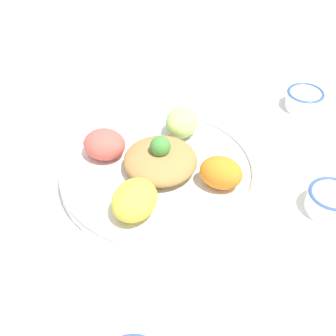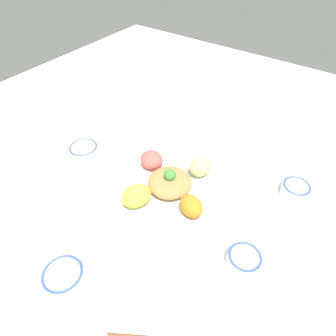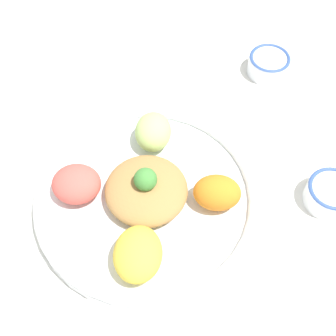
{
  "view_description": "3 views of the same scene",
  "coord_description": "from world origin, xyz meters",
  "px_view_note": "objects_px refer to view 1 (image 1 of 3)",
  "views": [
    {
      "loc": [
        0.72,
        -0.03,
        0.65
      ],
      "look_at": [
        0.08,
        -0.01,
        0.06
      ],
      "focal_mm": 50.0,
      "sensor_mm": 36.0,
      "label": 1
    },
    {
      "loc": [
        0.55,
        0.34,
        0.72
      ],
      "look_at": [
        0.0,
        -0.05,
        0.06
      ],
      "focal_mm": 30.0,
      "sensor_mm": 36.0,
      "label": 2
    },
    {
      "loc": [
        0.44,
        -0.12,
        0.75
      ],
      "look_at": [
        0.02,
        0.03,
        0.07
      ],
      "focal_mm": 50.0,
      "sensor_mm": 36.0,
      "label": 3
    }
  ],
  "objects_px": {
    "sauce_bowl_red": "(331,200)",
    "serving_spoon_main": "(67,129)",
    "salad_platter": "(160,167)",
    "sauce_bowl_dark": "(304,99)"
  },
  "relations": [
    {
      "from": "sauce_bowl_dark",
      "to": "serving_spoon_main",
      "type": "bearing_deg",
      "value": -83.18
    },
    {
      "from": "salad_platter",
      "to": "serving_spoon_main",
      "type": "bearing_deg",
      "value": -128.09
    },
    {
      "from": "sauce_bowl_red",
      "to": "serving_spoon_main",
      "type": "relative_size",
      "value": 0.71
    },
    {
      "from": "salad_platter",
      "to": "sauce_bowl_red",
      "type": "relative_size",
      "value": 4.51
    },
    {
      "from": "serving_spoon_main",
      "to": "salad_platter",
      "type": "bearing_deg",
      "value": 23.21
    },
    {
      "from": "sauce_bowl_dark",
      "to": "serving_spoon_main",
      "type": "relative_size",
      "value": 0.7
    },
    {
      "from": "sauce_bowl_dark",
      "to": "salad_platter",
      "type": "bearing_deg",
      "value": -56.58
    },
    {
      "from": "sauce_bowl_red",
      "to": "sauce_bowl_dark",
      "type": "height_order",
      "value": "same"
    },
    {
      "from": "salad_platter",
      "to": "sauce_bowl_dark",
      "type": "height_order",
      "value": "salad_platter"
    },
    {
      "from": "sauce_bowl_dark",
      "to": "sauce_bowl_red",
      "type": "bearing_deg",
      "value": -6.05
    }
  ]
}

